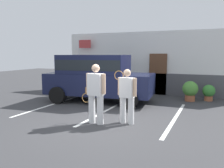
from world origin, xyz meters
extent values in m
plane|color=#38383A|center=(0.00, 0.00, 0.00)|extent=(40.00, 40.00, 0.00)
cube|color=silver|center=(-3.05, 1.50, 0.00)|extent=(0.12, 4.40, 0.01)
cube|color=silver|center=(-0.54, 1.50, 0.00)|extent=(0.12, 4.40, 0.01)
cube|color=silver|center=(1.97, 1.50, 0.00)|extent=(0.12, 4.40, 0.01)
cube|color=white|center=(0.00, 5.90, 1.62)|extent=(9.67, 0.30, 3.24)
cube|color=#4C4C51|center=(0.00, 5.70, 0.55)|extent=(8.12, 0.10, 1.10)
cube|color=brown|center=(0.40, 5.68, 1.05)|extent=(0.90, 0.06, 2.10)
cube|color=#141938|center=(-1.52, 2.87, 0.80)|extent=(4.78, 2.38, 0.90)
cube|color=#141938|center=(-1.77, 2.85, 1.65)|extent=(3.07, 2.06, 0.80)
cube|color=black|center=(-1.77, 2.85, 1.63)|extent=(3.02, 2.08, 0.44)
cylinder|color=black|center=(-0.08, 3.98, 0.36)|extent=(0.74, 0.34, 0.72)
cylinder|color=black|center=(0.12, 2.10, 0.36)|extent=(0.74, 0.34, 0.72)
cylinder|color=black|center=(-3.16, 3.65, 0.36)|extent=(0.74, 0.34, 0.72)
cylinder|color=black|center=(-2.96, 1.76, 0.36)|extent=(0.74, 0.34, 0.72)
cylinder|color=white|center=(0.00, -0.11, 0.44)|extent=(0.20, 0.20, 0.87)
cylinder|color=white|center=(-0.29, -0.09, 0.44)|extent=(0.20, 0.20, 0.87)
cube|color=white|center=(-0.15, -0.10, 1.20)|extent=(0.47, 0.32, 0.65)
sphere|color=beige|center=(-0.15, -0.10, 1.68)|extent=(0.24, 0.24, 0.24)
cylinder|color=beige|center=(0.13, -0.13, 1.22)|extent=(0.11, 0.11, 0.59)
cylinder|color=beige|center=(-0.42, -0.08, 1.22)|extent=(0.11, 0.11, 0.59)
torus|color=olive|center=(-0.54, -0.02, 0.74)|extent=(0.37, 0.06, 0.37)
cylinder|color=olive|center=(-0.54, -0.02, 0.98)|extent=(0.03, 0.03, 0.20)
cylinder|color=white|center=(0.84, 0.27, 0.40)|extent=(0.19, 0.19, 0.80)
cylinder|color=white|center=(0.57, 0.30, 0.40)|extent=(0.19, 0.19, 0.80)
cube|color=white|center=(0.70, 0.29, 1.10)|extent=(0.43, 0.30, 0.60)
sphere|color=beige|center=(0.70, 0.29, 1.54)|extent=(0.22, 0.22, 0.22)
cylinder|color=beige|center=(0.96, 0.26, 1.12)|extent=(0.10, 0.10, 0.54)
cylinder|color=beige|center=(0.45, 0.32, 1.12)|extent=(0.10, 0.10, 0.54)
torus|color=olive|center=(0.41, 0.37, 1.45)|extent=(0.29, 0.08, 0.29)
cylinder|color=olive|center=(0.41, 0.37, 1.21)|extent=(0.03, 0.03, 0.20)
cylinder|color=#9E5638|center=(2.12, 4.58, 0.13)|extent=(0.44, 0.44, 0.27)
sphere|color=#4C8C38|center=(2.12, 4.58, 0.56)|extent=(0.68, 0.68, 0.68)
cylinder|color=#9E5638|center=(2.88, 4.97, 0.11)|extent=(0.35, 0.35, 0.22)
sphere|color=#387F33|center=(2.88, 4.97, 0.45)|extent=(0.55, 0.55, 0.55)
cylinder|color=silver|center=(-4.16, 5.46, 1.46)|extent=(0.05, 0.05, 2.92)
cube|color=#B23838|center=(-3.76, 5.46, 2.64)|extent=(0.75, 0.04, 0.45)
camera|label=1|loc=(3.08, -6.21, 2.11)|focal=37.47mm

